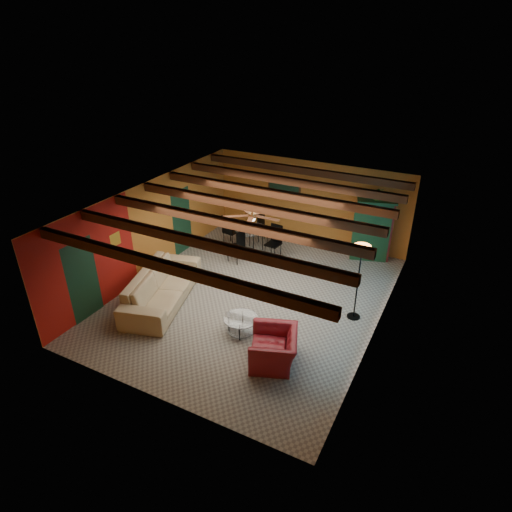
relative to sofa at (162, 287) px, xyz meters
The scene contains 11 objects.
room 3.09m from the sofa, 33.94° to the left, with size 6.52×8.01×2.71m.
sofa is the anchor object (origin of this frame).
armchair 3.66m from the sofa, 12.42° to the right, with size 1.12×0.98×0.73m, color maroon.
coffee_table 2.48m from the sofa, ahead, with size 0.82×0.82×0.42m, color silver, non-canonical shape.
dining_table 3.68m from the sofa, 78.85° to the left, with size 2.07×2.07×1.08m, color white, non-canonical shape.
armoire 6.50m from the sofa, 49.60° to the left, with size 1.05×0.52×1.85m, color maroon.
floor_lamp 4.95m from the sofa, 18.94° to the left, with size 0.41×0.41×1.99m, color black, non-canonical shape.
ceiling_fan 3.04m from the sofa, 31.69° to the left, with size 1.50×1.50×0.44m, color #472614, non-canonical shape.
painting 5.45m from the sofa, 78.05° to the left, with size 1.05×0.03×0.65m, color black.
potted_plant 6.68m from the sofa, 49.60° to the left, with size 0.40×0.35×0.45m, color #26661E.
vase 3.75m from the sofa, 78.85° to the left, with size 0.18×0.18×0.18m, color orange.
Camera 1 is at (4.56, -8.64, 6.42)m, focal length 30.58 mm.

